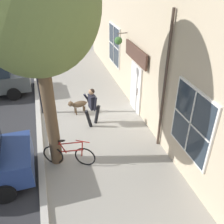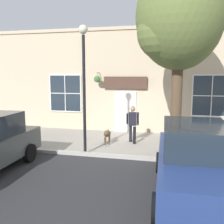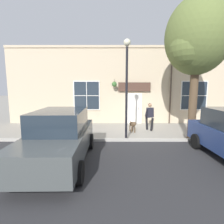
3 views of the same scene
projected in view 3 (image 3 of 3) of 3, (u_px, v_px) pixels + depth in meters
The scene contains 10 objects.
ground_plane at pixel (142, 131), 10.20m from camera, with size 90.00×90.00×0.00m, color gray.
curb_and_road at pixel (181, 187), 4.40m from camera, with size 10.10×28.00×0.12m.
storefront_facade at pixel (137, 85), 12.15m from camera, with size 0.95×18.00×5.31m.
pedestrian_walking at pixel (150, 114), 10.18m from camera, with size 0.70×0.55×1.61m.
dog_on_leash at pixel (133, 124), 9.83m from camera, with size 1.04×0.39×0.68m.
street_tree_by_curb at pixel (196, 39), 8.01m from camera, with size 3.22×2.89×6.62m.
leaning_bicycle at pixel (193, 129), 9.05m from camera, with size 1.60×0.76×1.00m.
parked_car_nearest_curb at pixel (60, 137), 5.81m from camera, with size 4.33×1.99×1.75m.
street_lamp at pixel (127, 75), 8.00m from camera, with size 0.32×0.32×4.67m.
fire_hydrant at pixel (73, 131), 8.61m from camera, with size 0.34×0.20×0.77m.
Camera 3 is at (9.95, -1.72, 2.50)m, focal length 28.00 mm.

